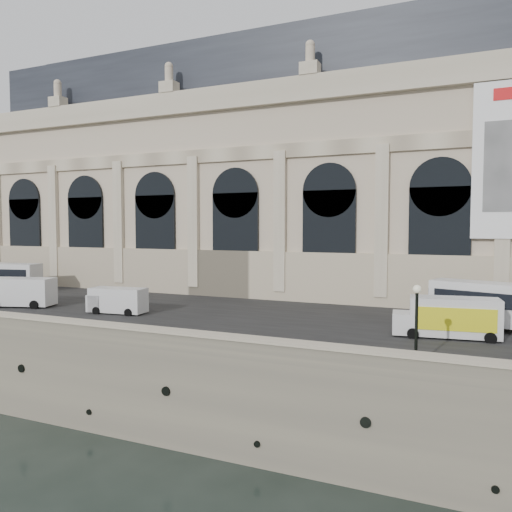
{
  "coord_description": "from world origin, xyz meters",
  "views": [
    {
      "loc": [
        18.82,
        -24.9,
        13.53
      ],
      "look_at": [
        -1.71,
        22.0,
        10.48
      ],
      "focal_mm": 35.0,
      "sensor_mm": 36.0,
      "label": 1
    }
  ],
  "objects_px": {
    "van_b": "(18,292)",
    "box_truck": "(448,318)",
    "lamp_right": "(416,326)",
    "van_c": "(115,301)"
  },
  "relations": [
    {
      "from": "lamp_right",
      "to": "van_b",
      "type": "bearing_deg",
      "value": 170.8
    },
    {
      "from": "lamp_right",
      "to": "box_truck",
      "type": "bearing_deg",
      "value": 81.37
    },
    {
      "from": "van_b",
      "to": "van_c",
      "type": "height_order",
      "value": "van_b"
    },
    {
      "from": "van_c",
      "to": "box_truck",
      "type": "distance_m",
      "value": 26.8
    },
    {
      "from": "van_b",
      "to": "box_truck",
      "type": "distance_m",
      "value": 37.49
    },
    {
      "from": "van_c",
      "to": "box_truck",
      "type": "height_order",
      "value": "box_truck"
    },
    {
      "from": "van_c",
      "to": "lamp_right",
      "type": "distance_m",
      "value": 26.4
    },
    {
      "from": "van_c",
      "to": "lamp_right",
      "type": "height_order",
      "value": "lamp_right"
    },
    {
      "from": "box_truck",
      "to": "lamp_right",
      "type": "height_order",
      "value": "lamp_right"
    },
    {
      "from": "van_b",
      "to": "box_truck",
      "type": "height_order",
      "value": "box_truck"
    }
  ]
}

